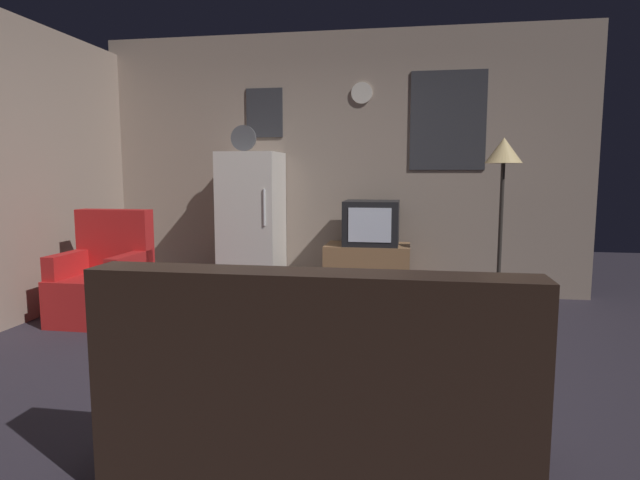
{
  "coord_description": "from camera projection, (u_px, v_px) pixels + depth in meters",
  "views": [
    {
      "loc": [
        0.76,
        -3.29,
        1.28
      ],
      "look_at": [
        0.06,
        0.9,
        0.75
      ],
      "focal_mm": 29.9,
      "sensor_mm": 36.0,
      "label": 1
    }
  ],
  "objects": [
    {
      "name": "standing_lamp",
      "position": [
        503.0,
        165.0,
        4.61
      ],
      "size": [
        0.32,
        0.32,
        1.59
      ],
      "color": "#332D28",
      "rests_on": "ground_plane"
    },
    {
      "name": "wine_glass",
      "position": [
        289.0,
        286.0,
        3.54
      ],
      "size": [
        0.05,
        0.05,
        0.15
      ],
      "primitive_type": "cylinder",
      "color": "silver",
      "rests_on": "coffee_table"
    },
    {
      "name": "mug_ceramic_tan",
      "position": [
        282.0,
        290.0,
        3.55
      ],
      "size": [
        0.08,
        0.08,
        0.09
      ],
      "primitive_type": "cylinder",
      "color": "tan",
      "rests_on": "coffee_table"
    },
    {
      "name": "remote_control",
      "position": [
        281.0,
        290.0,
        3.71
      ],
      "size": [
        0.15,
        0.06,
        0.02
      ],
      "primitive_type": "cube",
      "rotation": [
        0.0,
        0.0,
        -0.1
      ],
      "color": "black",
      "rests_on": "coffee_table"
    },
    {
      "name": "mug_ceramic_white",
      "position": [
        266.0,
        287.0,
        3.64
      ],
      "size": [
        0.08,
        0.08,
        0.09
      ],
      "primitive_type": "cylinder",
      "color": "silver",
      "rests_on": "coffee_table"
    },
    {
      "name": "coffee_table",
      "position": [
        272.0,
        325.0,
        3.71
      ],
      "size": [
        0.72,
        0.72,
        0.47
      ],
      "color": "#8E6642",
      "rests_on": "ground_plane"
    },
    {
      "name": "fridge",
      "position": [
        252.0,
        224.0,
        5.6
      ],
      "size": [
        0.6,
        0.62,
        1.77
      ],
      "color": "silver",
      "rests_on": "ground_plane"
    },
    {
      "name": "armchair",
      "position": [
        104.0,
        282.0,
        4.67
      ],
      "size": [
        0.68,
        0.68,
        0.96
      ],
      "color": "red",
      "rests_on": "ground_plane"
    },
    {
      "name": "crt_tv",
      "position": [
        372.0,
        223.0,
        5.32
      ],
      "size": [
        0.54,
        0.51,
        0.44
      ],
      "color": "black",
      "rests_on": "tv_stand"
    },
    {
      "name": "tv_stand",
      "position": [
        367.0,
        272.0,
        5.39
      ],
      "size": [
        0.84,
        0.53,
        0.57
      ],
      "color": "#8E6642",
      "rests_on": "ground_plane"
    },
    {
      "name": "book_stack",
      "position": [
        431.0,
        300.0,
        5.13
      ],
      "size": [
        0.21,
        0.18,
        0.14
      ],
      "color": "#5F3660",
      "rests_on": "ground_plane"
    },
    {
      "name": "couch",
      "position": [
        319.0,
        402.0,
        2.26
      ],
      "size": [
        1.7,
        0.8,
        0.92
      ],
      "color": "black",
      "rests_on": "ground_plane"
    },
    {
      "name": "wall_with_art",
      "position": [
        340.0,
        164.0,
        5.73
      ],
      "size": [
        5.2,
        0.12,
        2.76
      ],
      "color": "gray",
      "rests_on": "ground_plane"
    },
    {
      "name": "ground_plane",
      "position": [
        289.0,
        369.0,
        3.5
      ],
      "size": [
        12.0,
        12.0,
        0.0
      ],
      "primitive_type": "plane",
      "color": "#2D2833"
    }
  ]
}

